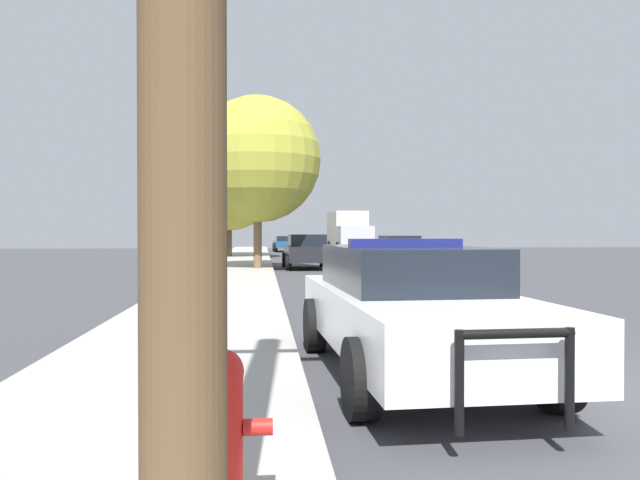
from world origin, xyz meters
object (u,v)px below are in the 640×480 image
object	(u,v)px
fire_hydrant	(222,422)
tree_sidewalk_far	(228,179)
tree_sidewalk_mid	(258,160)
box_truck	(348,231)
car_background_distant	(286,243)
car_background_oncoming	(400,250)
traffic_light	(244,173)
police_car	(410,306)
car_background_midblock	(306,251)

from	to	relation	value
fire_hydrant	tree_sidewalk_far	world-z (taller)	tree_sidewalk_far
tree_sidewalk_mid	box_truck	bearing A→B (deg)	72.99
car_background_distant	box_truck	xyz separation A→B (m)	(4.76, -2.15, 0.97)
fire_hydrant	car_background_oncoming	size ratio (longest dim) A/B	0.19
car_background_oncoming	tree_sidewalk_mid	distance (m)	7.72
traffic_light	box_truck	distance (m)	23.16
traffic_light	tree_sidewalk_far	world-z (taller)	tree_sidewalk_far
police_car	fire_hydrant	xyz separation A→B (m)	(-1.87, -3.48, -0.19)
traffic_light	car_background_oncoming	world-z (taller)	traffic_light
police_car	car_background_midblock	xyz separation A→B (m)	(0.25, 20.01, 0.00)
police_car	tree_sidewalk_far	size ratio (longest dim) A/B	0.68
car_background_distant	tree_sidewalk_far	bearing A→B (deg)	-108.96
car_background_oncoming	tree_sidewalk_far	xyz separation A→B (m)	(-8.18, 9.62, 3.93)
traffic_light	tree_sidewalk_far	distance (m)	11.53
car_background_oncoming	car_background_distant	world-z (taller)	car_background_oncoming
car_background_oncoming	car_background_midblock	distance (m)	4.33
tree_sidewalk_far	box_truck	bearing A→B (deg)	50.37
fire_hydrant	car_background_midblock	distance (m)	23.59
car_background_oncoming	tree_sidewalk_mid	world-z (taller)	tree_sidewalk_mid
box_truck	fire_hydrant	bearing A→B (deg)	79.56
car_background_distant	tree_sidewalk_mid	distance (m)	24.75
fire_hydrant	police_car	bearing A→B (deg)	61.75
car_background_oncoming	police_car	bearing A→B (deg)	76.78
traffic_light	tree_sidewalk_mid	size ratio (longest dim) A/B	0.80
police_car	fire_hydrant	distance (m)	3.96
police_car	car_background_distant	world-z (taller)	police_car
fire_hydrant	car_background_oncoming	bearing A→B (deg)	75.19
police_car	traffic_light	distance (m)	19.31
tree_sidewalk_mid	tree_sidewalk_far	bearing A→B (deg)	98.75
fire_hydrant	car_background_midblock	bearing A→B (deg)	84.83
traffic_light	car_background_midblock	xyz separation A→B (m)	(2.66, 1.12, -3.23)
fire_hydrant	tree_sidewalk_far	distance (m)	34.10
traffic_light	tree_sidewalk_far	bearing A→B (deg)	96.25
traffic_light	car_background_distant	world-z (taller)	traffic_light
traffic_light	tree_sidewalk_far	xyz separation A→B (m)	(-1.25, 11.44, 0.68)
car_background_distant	tree_sidewalk_far	distance (m)	13.72
police_car	box_truck	world-z (taller)	box_truck
tree_sidewalk_mid	traffic_light	bearing A→B (deg)	146.71
car_background_midblock	car_background_distant	bearing A→B (deg)	88.89
fire_hydrant	tree_sidewalk_far	bearing A→B (deg)	93.02
police_car	fire_hydrant	size ratio (longest dim) A/B	6.10
fire_hydrant	tree_sidewalk_mid	size ratio (longest dim) A/B	0.12
traffic_light	car_background_oncoming	size ratio (longest dim) A/B	1.24
car_background_midblock	tree_sidewalk_far	bearing A→B (deg)	109.50
car_background_distant	fire_hydrant	bearing A→B (deg)	-94.44
car_background_oncoming	car_background_distant	bearing A→B (deg)	-79.85
traffic_light	box_truck	xyz separation A→B (m)	(7.36, 21.84, -2.34)
tree_sidewalk_far	fire_hydrant	bearing A→B (deg)	-86.98
car_background_distant	tree_sidewalk_mid	world-z (taller)	tree_sidewalk_mid
fire_hydrant	tree_sidewalk_far	xyz separation A→B (m)	(-1.79, 33.81, 4.10)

